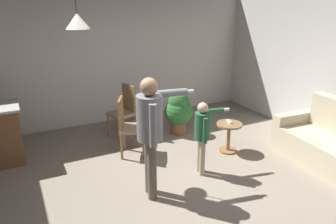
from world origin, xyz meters
TOP-DOWN VIEW (x-y plane):
  - ground at (0.00, 0.00)m, footprint 7.68×7.68m
  - wall_back at (0.00, 3.20)m, footprint 6.40×0.10m
  - couch_floral at (2.53, -0.34)m, footprint 0.96×1.85m
  - side_table_by_couch at (1.34, 0.80)m, footprint 0.44×0.44m
  - person_adult at (-0.37, 0.19)m, footprint 0.84×0.47m
  - person_child at (0.54, 0.38)m, footprint 0.61×0.32m
  - dining_chair_by_counter at (-0.24, 1.46)m, footprint 0.56×0.56m
  - dining_chair_near_wall at (-0.05, 2.21)m, footprint 0.52×0.52m
  - potted_plant_corner at (0.95, 1.89)m, footprint 0.55×0.55m
  - spare_remote_on_table at (1.36, 0.83)m, footprint 0.05×0.13m
  - ceiling_light_pendant at (-0.97, 1.16)m, footprint 0.32×0.32m

SIDE VIEW (x-z plane):
  - ground at x=0.00m, z-range 0.00..0.00m
  - side_table_by_couch at x=1.34m, z-range 0.07..0.59m
  - couch_floral at x=2.53m, z-range -0.17..0.83m
  - potted_plant_corner at x=0.95m, z-range 0.04..0.88m
  - spare_remote_on_table at x=1.36m, z-range 0.52..0.56m
  - dining_chair_by_counter at x=-0.24m, z-range 0.05..1.05m
  - dining_chair_near_wall at x=-0.05m, z-range 0.05..1.05m
  - person_child at x=0.54m, z-range 0.14..1.27m
  - person_adult at x=-0.37m, z-range 0.20..1.84m
  - wall_back at x=0.00m, z-range 0.00..2.70m
  - ceiling_light_pendant at x=-0.97m, z-range 1.98..2.53m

